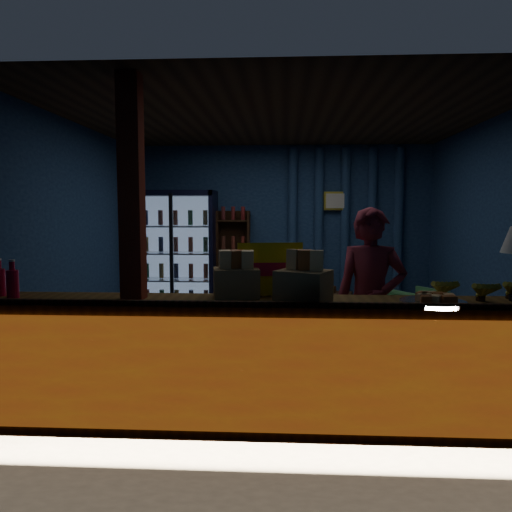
% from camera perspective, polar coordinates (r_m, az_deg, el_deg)
% --- Properties ---
extents(ground, '(4.60, 4.60, 0.00)m').
position_cam_1_polar(ground, '(5.76, 2.44, -10.99)').
color(ground, '#515154').
rests_on(ground, ground).
extents(room_walls, '(4.60, 4.60, 4.60)m').
position_cam_1_polar(room_walls, '(5.53, 2.51, 4.82)').
color(room_walls, navy).
rests_on(room_walls, ground).
extents(counter, '(4.40, 0.57, 0.99)m').
position_cam_1_polar(counter, '(3.79, 2.07, -12.15)').
color(counter, brown).
rests_on(counter, ground).
extents(support_post, '(0.16, 0.16, 2.60)m').
position_cam_1_polar(support_post, '(3.81, -13.88, 0.42)').
color(support_post, maroon).
rests_on(support_post, ground).
extents(beverage_cooler, '(1.20, 0.62, 1.90)m').
position_cam_1_polar(beverage_cooler, '(7.65, -9.02, 0.12)').
color(beverage_cooler, black).
rests_on(beverage_cooler, ground).
extents(bottle_shelf, '(0.50, 0.28, 1.60)m').
position_cam_1_polar(bottle_shelf, '(7.67, -2.56, -0.85)').
color(bottle_shelf, '#3E2013').
rests_on(bottle_shelf, ground).
extents(curtain_folds, '(1.74, 0.14, 2.50)m').
position_cam_1_polar(curtain_folds, '(7.73, 10.14, 2.88)').
color(curtain_folds, navy).
rests_on(curtain_folds, room_walls).
extents(framed_picture, '(0.36, 0.04, 0.28)m').
position_cam_1_polar(framed_picture, '(7.67, 9.11, 6.24)').
color(framed_picture, gold).
rests_on(framed_picture, room_walls).
extents(shopkeeper, '(0.65, 0.48, 1.64)m').
position_cam_1_polar(shopkeeper, '(4.38, 12.94, -5.30)').
color(shopkeeper, maroon).
rests_on(shopkeeper, ground).
extents(green_chair, '(0.82, 0.82, 0.55)m').
position_cam_1_polar(green_chair, '(7.20, 17.99, -5.71)').
color(green_chair, '#5AB564').
rests_on(green_chair, ground).
extents(side_table, '(0.58, 0.48, 0.55)m').
position_cam_1_polar(side_table, '(7.11, 8.76, -5.97)').
color(side_table, '#3E2013').
rests_on(side_table, ground).
extents(yellow_sign, '(0.52, 0.19, 0.41)m').
position_cam_1_polar(yellow_sign, '(3.88, 1.70, -1.51)').
color(yellow_sign, yellow).
rests_on(yellow_sign, counter).
extents(soda_bottles, '(0.24, 0.17, 0.29)m').
position_cam_1_polar(soda_bottles, '(4.26, -26.68, -2.63)').
color(soda_bottles, red).
rests_on(soda_bottles, counter).
extents(snack_box_left, '(0.45, 0.41, 0.38)m').
position_cam_1_polar(snack_box_left, '(3.61, 5.44, -3.16)').
color(snack_box_left, '#A88C51').
rests_on(snack_box_left, counter).
extents(snack_box_centre, '(0.38, 0.33, 0.36)m').
position_cam_1_polar(snack_box_centre, '(3.81, -2.28, -2.80)').
color(snack_box_centre, '#A88C51').
rests_on(snack_box_centre, counter).
extents(pastry_tray, '(0.46, 0.46, 0.08)m').
position_cam_1_polar(pastry_tray, '(3.74, 19.58, -4.84)').
color(pastry_tray, silver).
rests_on(pastry_tray, counter).
extents(banana_bunches, '(0.74, 0.29, 0.16)m').
position_cam_1_polar(banana_bunches, '(4.03, 24.17, -3.48)').
color(banana_bunches, gold).
rests_on(banana_bunches, counter).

